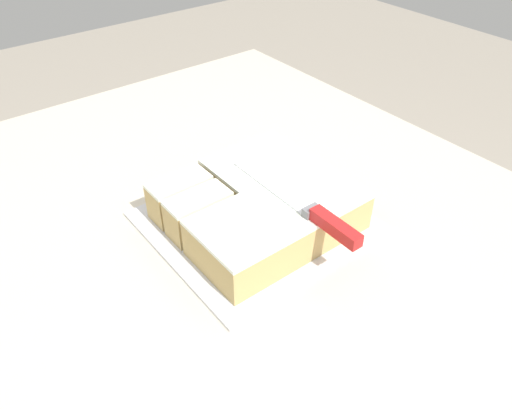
{
  "coord_description": "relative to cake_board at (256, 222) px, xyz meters",
  "views": [
    {
      "loc": [
        0.57,
        -0.43,
        1.55
      ],
      "look_at": [
        0.01,
        0.01,
        0.99
      ],
      "focal_mm": 35.0,
      "sensor_mm": 36.0,
      "label": 1
    }
  ],
  "objects": [
    {
      "name": "knife",
      "position": [
        0.13,
        0.03,
        0.09
      ],
      "size": [
        0.31,
        0.03,
        0.02
      ],
      "rotation": [
        0.0,
        0.0,
        3.13
      ],
      "color": "silver",
      "rests_on": "cake"
    },
    {
      "name": "cake_board",
      "position": [
        0.0,
        0.0,
        0.0
      ],
      "size": [
        0.35,
        0.37,
        0.01
      ],
      "color": "silver",
      "rests_on": "countertop"
    },
    {
      "name": "countertop",
      "position": [
        -0.01,
        -0.01,
        -0.48
      ],
      "size": [
        1.4,
        1.1,
        0.95
      ],
      "color": "beige",
      "rests_on": "ground_plane"
    },
    {
      "name": "cake",
      "position": [
        0.0,
        0.0,
        0.04
      ],
      "size": [
        0.29,
        0.31,
        0.07
      ],
      "color": "tan",
      "rests_on": "cake_board"
    }
  ]
}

